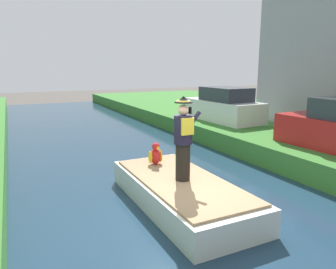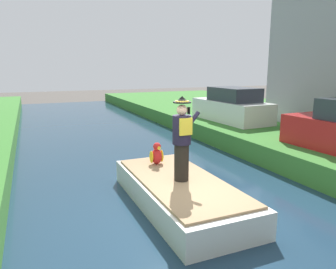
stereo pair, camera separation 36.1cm
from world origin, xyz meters
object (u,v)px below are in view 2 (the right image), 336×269
parked_car_white (232,107)px  boat (180,192)px  person_pirate (182,139)px  parrot_plush (157,155)px

parked_car_white → boat: bearing=-132.5°
person_pirate → parrot_plush: bearing=81.6°
person_pirate → boat: bearing=89.0°
parked_car_white → person_pirate: bearing=-132.1°
person_pirate → parrot_plush: size_ratio=3.25×
boat → person_pirate: (0.01, -0.07, 1.23)m
person_pirate → parrot_plush: person_pirate is taller
boat → parrot_plush: parrot_plush is taller
person_pirate → parked_car_white: bearing=36.8°
boat → parked_car_white: bearing=47.5°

